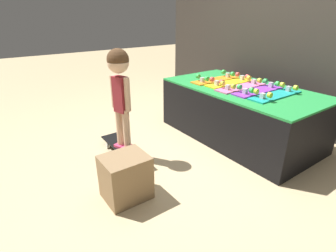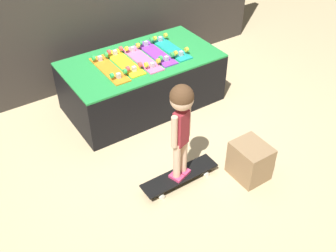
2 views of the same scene
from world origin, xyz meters
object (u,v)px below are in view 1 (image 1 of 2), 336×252
(child, at_px, (120,81))
(skateboard_purple_on_rack, at_px, (258,90))
(skateboard_teal_on_rack, at_px, (276,94))
(skateboard_pink_on_rack, at_px, (241,86))
(skateboard_orange_on_rack, at_px, (215,79))
(skateboard_on_floor, at_px, (125,149))
(storage_box, at_px, (126,177))
(skateboard_yellow_on_rack, at_px, (230,82))

(child, bearing_deg, skateboard_purple_on_rack, 48.42)
(skateboard_teal_on_rack, bearing_deg, skateboard_pink_on_rack, -174.29)
(skateboard_pink_on_rack, bearing_deg, child, -106.25)
(child, bearing_deg, skateboard_orange_on_rack, 73.48)
(skateboard_on_floor, bearing_deg, skateboard_pink_on_rack, 73.75)
(skateboard_pink_on_rack, distance_m, storage_box, 1.62)
(storage_box, bearing_deg, skateboard_orange_on_rack, 112.04)
(skateboard_yellow_on_rack, height_order, skateboard_purple_on_rack, same)
(skateboard_purple_on_rack, bearing_deg, child, -113.66)
(skateboard_yellow_on_rack, relative_size, skateboard_teal_on_rack, 1.00)
(skateboard_orange_on_rack, bearing_deg, child, -88.60)
(skateboard_orange_on_rack, relative_size, skateboard_teal_on_rack, 1.00)
(skateboard_yellow_on_rack, bearing_deg, skateboard_orange_on_rack, -171.00)
(skateboard_yellow_on_rack, relative_size, skateboard_on_floor, 0.85)
(skateboard_purple_on_rack, relative_size, child, 0.66)
(skateboard_yellow_on_rack, distance_m, skateboard_teal_on_rack, 0.60)
(skateboard_orange_on_rack, distance_m, skateboard_teal_on_rack, 0.79)
(skateboard_pink_on_rack, distance_m, skateboard_teal_on_rack, 0.40)
(skateboard_yellow_on_rack, distance_m, skateboard_pink_on_rack, 0.20)
(child, bearing_deg, skateboard_pink_on_rack, 55.83)
(child, height_order, storage_box, child)
(skateboard_orange_on_rack, distance_m, skateboard_on_floor, 1.37)
(skateboard_purple_on_rack, height_order, storage_box, skateboard_purple_on_rack)
(skateboard_teal_on_rack, relative_size, skateboard_on_floor, 0.85)
(skateboard_on_floor, distance_m, storage_box, 0.67)
(child, xyz_separation_m, storage_box, (0.60, -0.28, -0.59))
(skateboard_orange_on_rack, xyz_separation_m, child, (0.03, -1.26, 0.16))
(skateboard_on_floor, relative_size, child, 0.78)
(skateboard_pink_on_rack, height_order, child, child)
(skateboard_orange_on_rack, height_order, skateboard_teal_on_rack, same)
(skateboard_purple_on_rack, xyz_separation_m, child, (-0.56, -1.29, 0.16))
(skateboard_yellow_on_rack, height_order, skateboard_pink_on_rack, same)
(skateboard_orange_on_rack, height_order, child, child)
(skateboard_orange_on_rack, height_order, skateboard_on_floor, skateboard_orange_on_rack)
(skateboard_pink_on_rack, bearing_deg, skateboard_purple_on_rack, 9.29)
(child, bearing_deg, skateboard_on_floor, 0.00)
(skateboard_on_floor, bearing_deg, skateboard_teal_on_rack, 59.51)
(skateboard_yellow_on_rack, height_order, skateboard_teal_on_rack, same)
(storage_box, bearing_deg, child, 154.52)
(skateboard_yellow_on_rack, height_order, child, child)
(storage_box, bearing_deg, skateboard_teal_on_rack, 83.94)
(skateboard_yellow_on_rack, xyz_separation_m, storage_box, (0.43, -1.58, -0.43))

